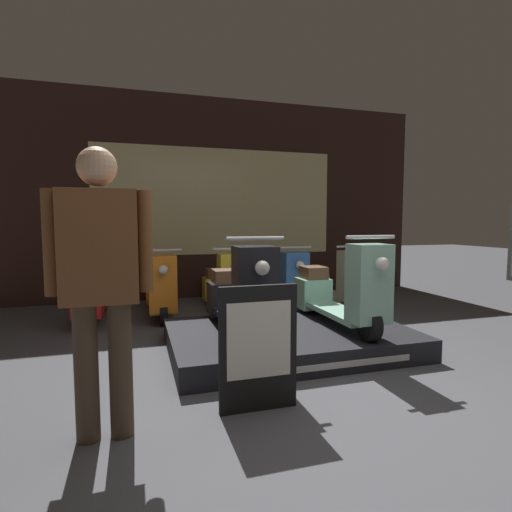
# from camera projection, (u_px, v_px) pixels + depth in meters

# --- Properties ---
(ground_plane) EXTENTS (30.00, 30.00, 0.00)m
(ground_plane) POSITION_uv_depth(u_px,v_px,m) (336.00, 400.00, 2.76)
(ground_plane) COLOR #4C4C51
(shop_wall_back) EXTENTS (7.03, 0.09, 3.20)m
(shop_wall_back) POSITION_uv_depth(u_px,v_px,m) (218.00, 199.00, 6.50)
(shop_wall_back) COLOR #331E19
(shop_wall_back) RESTS_ON ground_plane
(display_platform) EXTENTS (2.26, 1.51, 0.21)m
(display_platform) POSITION_uv_depth(u_px,v_px,m) (289.00, 339.00, 3.84)
(display_platform) COLOR black
(display_platform) RESTS_ON ground_plane
(scooter_display_left) EXTENTS (0.46, 1.53, 0.91)m
(scooter_display_left) POSITION_uv_depth(u_px,v_px,m) (239.00, 297.00, 3.60)
(scooter_display_left) COLOR black
(scooter_display_left) RESTS_ON display_platform
(scooter_display_right) EXTENTS (0.46, 1.53, 0.91)m
(scooter_display_right) POSITION_uv_depth(u_px,v_px,m) (340.00, 292.00, 3.89)
(scooter_display_right) COLOR black
(scooter_display_right) RESTS_ON display_platform
(scooter_backrow_0) EXTENTS (0.46, 1.53, 0.91)m
(scooter_backrow_0) POSITION_uv_depth(u_px,v_px,m) (91.00, 293.00, 4.95)
(scooter_backrow_0) COLOR black
(scooter_backrow_0) RESTS_ON ground_plane
(scooter_backrow_1) EXTENTS (0.46, 1.53, 0.91)m
(scooter_backrow_1) POSITION_uv_depth(u_px,v_px,m) (160.00, 290.00, 5.19)
(scooter_backrow_1) COLOR black
(scooter_backrow_1) RESTS_ON ground_plane
(scooter_backrow_2) EXTENTS (0.46, 1.53, 0.91)m
(scooter_backrow_2) POSITION_uv_depth(u_px,v_px,m) (223.00, 287.00, 5.43)
(scooter_backrow_2) COLOR black
(scooter_backrow_2) RESTS_ON ground_plane
(scooter_backrow_3) EXTENTS (0.46, 1.53, 0.91)m
(scooter_backrow_3) POSITION_uv_depth(u_px,v_px,m) (281.00, 284.00, 5.67)
(scooter_backrow_3) COLOR black
(scooter_backrow_3) RESTS_ON ground_plane
(scooter_backrow_4) EXTENTS (0.46, 1.53, 0.91)m
(scooter_backrow_4) POSITION_uv_depth(u_px,v_px,m) (334.00, 282.00, 5.92)
(scooter_backrow_4) COLOR black
(scooter_backrow_4) RESTS_ON ground_plane
(person_left_browsing) EXTENTS (0.56, 0.23, 1.63)m
(person_left_browsing) POSITION_uv_depth(u_px,v_px,m) (100.00, 272.00, 2.20)
(person_left_browsing) COLOR #473828
(person_left_browsing) RESTS_ON ground_plane
(price_sign_board) EXTENTS (0.52, 0.04, 0.83)m
(price_sign_board) POSITION_uv_depth(u_px,v_px,m) (258.00, 348.00, 2.57)
(price_sign_board) COLOR black
(price_sign_board) RESTS_ON ground_plane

